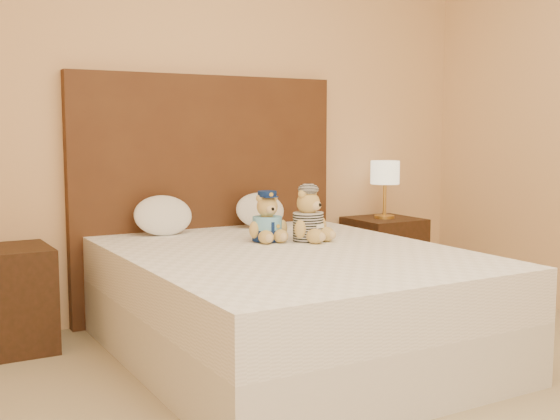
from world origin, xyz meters
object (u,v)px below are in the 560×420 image
object	(u,v)px
nightstand_left	(7,299)
lamp	(385,175)
bed	(289,303)
pillow_left	(163,213)
teddy_prisoner	(308,215)
teddy_police	(267,217)
nightstand_right	(384,257)
pillow_right	(260,209)

from	to	relation	value
nightstand_left	lamp	bearing A→B (deg)	0.00
bed	pillow_left	bearing A→B (deg)	113.68
teddy_prisoner	pillow_left	bearing A→B (deg)	113.47
lamp	teddy_prisoner	xyz separation A→B (m)	(-1.01, -0.60, -0.15)
lamp	nightstand_left	bearing A→B (deg)	180.00
bed	teddy_prisoner	bearing A→B (deg)	39.31
lamp	pillow_left	distance (m)	1.62
lamp	teddy_prisoner	size ratio (longest dim) A/B	1.35
teddy_police	nightstand_left	bearing A→B (deg)	162.85
teddy_police	teddy_prisoner	distance (m)	0.23
nightstand_right	teddy_prisoner	xyz separation A→B (m)	(-1.01, -0.60, 0.42)
nightstand_left	lamp	xyz separation A→B (m)	(2.50, 0.00, 0.57)
nightstand_right	bed	bearing A→B (deg)	-147.38
bed	pillow_right	size ratio (longest dim) A/B	5.97
lamp	teddy_police	world-z (taller)	lamp
bed	teddy_prisoner	xyz separation A→B (m)	(0.24, 0.20, 0.42)
nightstand_left	teddy_police	xyz separation A→B (m)	(1.29, -0.50, 0.41)
nightstand_right	teddy_police	size ratio (longest dim) A/B	1.99
teddy_prisoner	pillow_right	xyz separation A→B (m)	(0.04, 0.63, -0.03)
nightstand_left	lamp	world-z (taller)	lamp
bed	pillow_right	bearing A→B (deg)	71.20
lamp	pillow_left	world-z (taller)	lamp
bed	teddy_police	xyz separation A→B (m)	(0.04, 0.30, 0.41)
bed	pillow_left	distance (m)	0.99
nightstand_left	nightstand_right	world-z (taller)	same
bed	lamp	distance (m)	1.59
nightstand_right	pillow_left	world-z (taller)	pillow_left
nightstand_right	pillow_left	size ratio (longest dim) A/B	1.54
teddy_police	teddy_prisoner	size ratio (longest dim) A/B	0.93
nightstand_left	nightstand_right	bearing A→B (deg)	0.00
pillow_left	pillow_right	distance (m)	0.65
teddy_police	pillow_left	bearing A→B (deg)	131.58
pillow_left	pillow_right	xyz separation A→B (m)	(0.65, 0.00, -0.01)
teddy_police	pillow_right	bearing A→B (deg)	69.30
teddy_police	pillow_right	xyz separation A→B (m)	(0.24, 0.53, -0.02)
teddy_prisoner	pillow_left	xyz separation A→B (m)	(-0.61, 0.63, -0.02)
lamp	bed	bearing A→B (deg)	-147.38
nightstand_left	teddy_police	size ratio (longest dim) A/B	1.99
teddy_prisoner	pillow_right	distance (m)	0.63
nightstand_left	nightstand_right	distance (m)	2.50
bed	nightstand_right	bearing A→B (deg)	32.62
nightstand_right	teddy_police	xyz separation A→B (m)	(-1.21, -0.50, 0.41)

